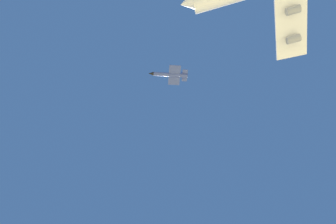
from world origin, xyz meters
The scene contains 1 object.
chase_jet_lead centered at (-16.76, 54.08, 99.20)m, with size 13.24×12.40×4.00m.
Camera 1 is at (11.54, 80.23, 3.80)m, focal length 28.43 mm.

